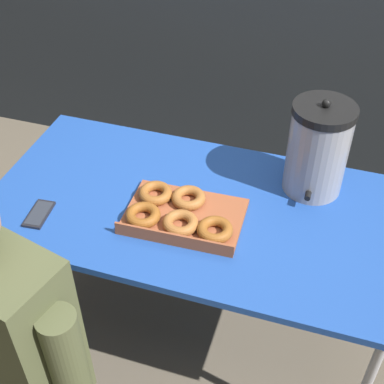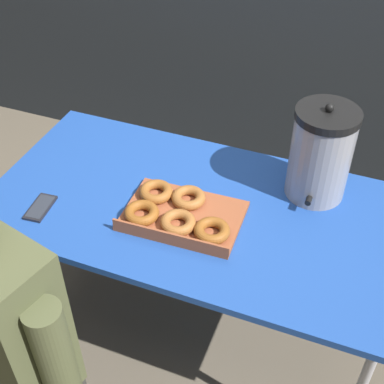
{
  "view_description": "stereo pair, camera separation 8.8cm",
  "coord_description": "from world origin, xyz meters",
  "px_view_note": "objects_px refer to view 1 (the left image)",
  "views": [
    {
      "loc": [
        0.43,
        -1.34,
        2.0
      ],
      "look_at": [
        -0.0,
        0.0,
        0.78
      ],
      "focal_mm": 50.0,
      "sensor_mm": 36.0,
      "label": 1
    },
    {
      "loc": [
        0.51,
        -1.31,
        2.0
      ],
      "look_at": [
        -0.0,
        0.0,
        0.78
      ],
      "focal_mm": 50.0,
      "sensor_mm": 36.0,
      "label": 2
    }
  ],
  "objects_px": {
    "coffee_urn": "(318,149)",
    "cell_phone": "(39,214)",
    "donut_box": "(179,214)",
    "person_seated": "(10,353)"
  },
  "relations": [
    {
      "from": "donut_box",
      "to": "cell_phone",
      "type": "xyz_separation_m",
      "value": [
        -0.47,
        -0.13,
        -0.02
      ]
    },
    {
      "from": "coffee_urn",
      "to": "cell_phone",
      "type": "distance_m",
      "value": 1.0
    },
    {
      "from": "cell_phone",
      "to": "person_seated",
      "type": "relative_size",
      "value": 0.12
    },
    {
      "from": "donut_box",
      "to": "person_seated",
      "type": "bearing_deg",
      "value": -124.37
    },
    {
      "from": "donut_box",
      "to": "cell_phone",
      "type": "height_order",
      "value": "donut_box"
    },
    {
      "from": "cell_phone",
      "to": "person_seated",
      "type": "bearing_deg",
      "value": -80.3
    },
    {
      "from": "coffee_urn",
      "to": "cell_phone",
      "type": "bearing_deg",
      "value": -153.35
    },
    {
      "from": "cell_phone",
      "to": "person_seated",
      "type": "xyz_separation_m",
      "value": [
        0.12,
        -0.43,
        -0.16
      ]
    },
    {
      "from": "coffee_urn",
      "to": "cell_phone",
      "type": "xyz_separation_m",
      "value": [
        -0.88,
        -0.44,
        -0.17
      ]
    },
    {
      "from": "coffee_urn",
      "to": "person_seated",
      "type": "bearing_deg",
      "value": -131.19
    }
  ]
}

